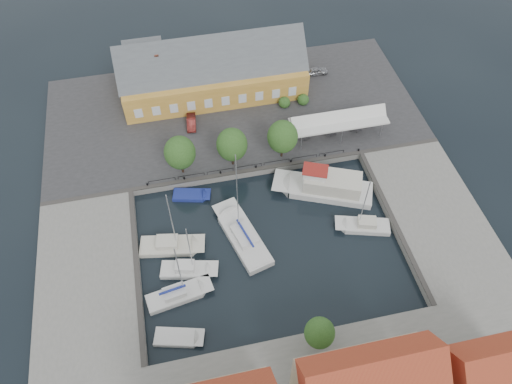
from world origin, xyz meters
The scene contains 18 objects.
ground centered at (0.00, 0.00, 0.00)m, with size 140.00×140.00×0.00m, color black.
north_quay centered at (0.00, 23.00, 0.50)m, with size 56.00×26.00×1.00m, color #2D2D30.
west_quay centered at (-22.00, -2.00, 0.50)m, with size 12.00×24.00×1.00m, color slate.
east_quay centered at (22.00, -2.00, 0.50)m, with size 12.00×24.00×1.00m, color slate.
quay_edge_fittings centered at (0.02, 4.75, 1.06)m, with size 56.00×24.72×0.40m.
warehouse centered at (-2.60, 28.36, 4.43)m, with size 28.56×14.00×9.55m.
tent_canopy centered at (14.00, 14.50, 3.68)m, with size 14.00×4.00×2.83m.
quay_trees centered at (-2.00, 12.00, 4.88)m, with size 18.20×4.20×6.30m.
car_silver centered at (15.12, 28.65, 1.63)m, with size 1.50×3.73×1.27m, color #9B9CA2.
car_red centered at (-6.60, 20.97, 1.62)m, with size 1.31×3.75×1.23m, color #541513.
center_sailboat centered at (-2.96, 0.11, 0.36)m, with size 6.15×11.58×15.08m.
trawler centered at (9.57, 5.19, 1.02)m, with size 13.88×8.89×5.00m.
east_boat_b centered at (12.53, -1.50, 0.26)m, with size 7.34×4.17×9.84m.
west_boat_b centered at (-12.02, 0.74, 0.26)m, with size 8.42×4.13×11.11m.
west_boat_c centered at (-10.37, -3.11, 0.26)m, with size 7.22×3.68×9.63m.
west_boat_d centered at (-11.92, -6.15, 0.27)m, with size 8.07×3.61×10.57m.
launch_sw centered at (-12.50, -11.23, 0.09)m, with size 5.80×3.39×0.98m.
launch_nw centered at (-8.48, 8.34, 0.09)m, with size 5.37×3.15×0.88m.
Camera 1 is at (-8.75, -34.27, 53.00)m, focal length 35.00 mm.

